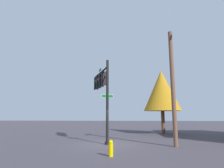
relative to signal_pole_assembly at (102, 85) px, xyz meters
name	(u,v)px	position (x,y,z in m)	size (l,w,h in m)	color
ground_plane	(107,144)	(-1.56, -0.60, -4.64)	(120.00, 120.00, 0.00)	#413C44
signal_pole_assembly	(102,85)	(0.00, 0.00, 0.00)	(3.97, 2.07, 6.39)	black
utility_pole	(173,85)	(-2.31, -5.35, -0.40)	(1.80, 0.38, 8.25)	brown
fire_hydrant	(111,148)	(-5.62, -1.18, -4.23)	(0.33, 0.24, 0.83)	#EABB01
tree_near	(162,91)	(6.50, -6.24, 0.34)	(4.28, 4.28, 7.38)	brown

